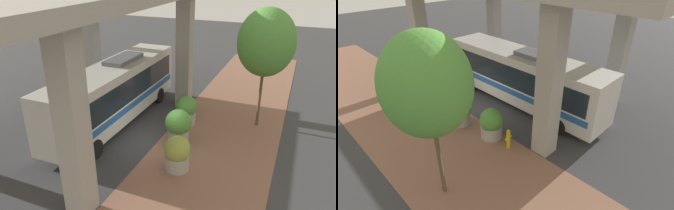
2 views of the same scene
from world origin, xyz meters
TOP-DOWN VIEW (x-y plane):
  - ground_plane at (0.00, 0.00)m, footprint 80.00×80.00m
  - sidewalk_strip at (-3.00, 0.00)m, footprint 6.00×40.00m
  - overpass at (4.00, 0.00)m, footprint 9.40×19.19m
  - bus at (3.28, -1.61)m, footprint 2.55×11.27m
  - fire_hydrant at (-0.63, -4.20)m, footprint 0.43×0.21m
  - planter_front at (-1.84, 1.65)m, footprint 1.23×1.23m
  - planter_middle at (-0.61, -2.92)m, footprint 1.23×1.23m
  - planter_back at (-1.00, -0.69)m, footprint 1.39×1.39m
  - street_tree_near at (-4.54, -4.32)m, footprint 3.07×3.07m

SIDE VIEW (x-z plane):
  - ground_plane at x=0.00m, z-range 0.00..0.00m
  - sidewalk_strip at x=-3.00m, z-range 0.00..0.02m
  - fire_hydrant at x=-0.63m, z-range 0.01..1.11m
  - planter_front at x=-1.84m, z-range -0.01..1.66m
  - planter_middle at x=-0.61m, z-range -0.01..1.70m
  - planter_back at x=-1.00m, z-range 0.03..1.88m
  - bus at x=3.28m, z-range 0.15..3.85m
  - street_tree_near at x=-4.54m, z-range 1.52..8.25m
  - overpass at x=4.00m, z-range 2.90..10.66m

